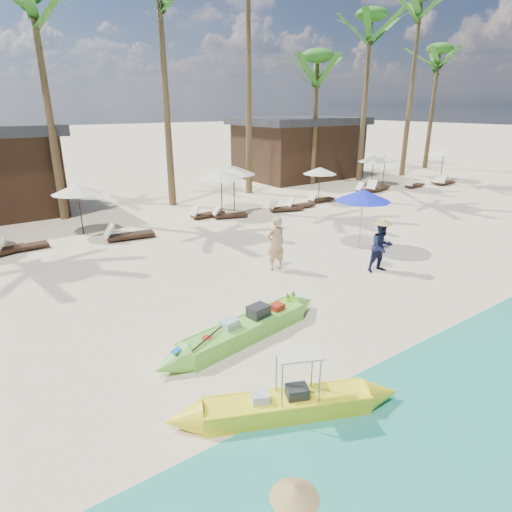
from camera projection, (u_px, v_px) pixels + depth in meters
ground at (324, 310)px, 11.37m from camera, size 240.00×240.00×0.00m
green_canoe at (245, 329)px, 9.94m from camera, size 5.37×1.17×0.68m
yellow_canoe at (286, 405)px, 7.46m from camera, size 4.43×2.21×1.23m
tourist at (276, 244)px, 13.84m from camera, size 0.69×0.48×1.81m
vendor_green at (381, 247)px, 13.76m from camera, size 0.92×0.79×1.66m
blue_umbrella at (363, 195)px, 15.68m from camera, size 2.07×2.07×2.23m
lounger_4_left at (20, 246)px, 15.88m from camera, size 1.72×0.57×0.58m
lounger_4_right at (0, 251)px, 15.40m from camera, size 1.81×1.05×0.59m
resort_parasol_5 at (77, 189)px, 17.45m from camera, size 2.07×2.07×2.13m
lounger_5_left at (127, 234)px, 17.25m from camera, size 2.00×0.86×0.66m
resort_parasol_6 at (221, 174)px, 20.45m from camera, size 2.17×2.17×2.23m
lounger_6_left at (206, 214)px, 20.61m from camera, size 1.76×0.58×0.59m
lounger_6_right at (228, 214)px, 20.54m from camera, size 1.74×1.00×0.57m
resort_parasol_7 at (234, 170)px, 21.49m from camera, size 2.21×2.21×2.28m
lounger_7_left at (284, 208)px, 21.82m from camera, size 1.85×1.05×0.60m
lounger_7_right at (299, 205)px, 22.46m from camera, size 1.73×0.61×0.58m
resort_parasol_8 at (320, 171)px, 23.48m from camera, size 1.87×1.87×1.93m
lounger_8_left at (320, 199)px, 23.89m from camera, size 1.64×0.52×0.55m
resort_parasol_9 at (374, 159)px, 27.77m from camera, size 1.99×1.99×2.05m
lounger_9_left at (367, 190)px, 26.51m from camera, size 1.77×0.92×0.58m
lounger_9_right at (377, 188)px, 26.97m from camera, size 2.08×0.96×0.68m
resort_parasol_10 at (385, 158)px, 28.58m from camera, size 1.94×1.94×2.00m
lounger_10_left at (414, 185)px, 28.13m from camera, size 1.77×0.71×0.59m
lounger_10_right at (442, 182)px, 29.20m from camera, size 1.78×0.97×0.58m
resort_parasol_11 at (444, 152)px, 30.32m from camera, size 2.18×2.18×2.24m
lounger_11_left at (444, 182)px, 29.13m from camera, size 1.88×0.94×0.61m
palm_3 at (34, 17)px, 17.66m from camera, size 2.08×2.08×10.52m
palm_4 at (160, 8)px, 20.17m from camera, size 2.08×2.08×11.70m
palm_6 at (317, 73)px, 27.18m from camera, size 2.08×2.08×8.51m
palm_7 at (369, 43)px, 27.92m from camera, size 2.08×2.08×11.08m
palm_8 at (418, 28)px, 29.71m from camera, size 2.08×2.08×12.70m
palm_9 at (438, 67)px, 34.36m from camera, size 2.08×2.08×9.82m
pavilion_east at (298, 147)px, 31.73m from camera, size 8.80×6.60×4.30m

